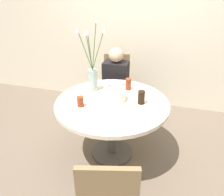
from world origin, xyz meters
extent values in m
plane|color=#6B5B4C|center=(0.00, 0.00, 0.00)|extent=(16.00, 16.00, 0.00)
cube|color=beige|center=(0.00, 1.39, 1.30)|extent=(8.00, 0.05, 2.60)
cylinder|color=beige|center=(0.00, 0.00, 0.68)|extent=(1.19, 1.19, 0.04)
cylinder|color=#4C4742|center=(0.00, 0.00, 0.35)|extent=(0.10, 0.10, 0.63)
cylinder|color=#4C4742|center=(0.00, 0.00, 0.01)|extent=(0.48, 0.48, 0.03)
cube|color=tan|center=(-0.19, 0.92, 0.41)|extent=(0.47, 0.47, 0.04)
cube|color=olive|center=(-0.23, 1.09, 0.66)|extent=(0.38, 0.11, 0.46)
cylinder|color=olive|center=(-0.33, 0.71, 0.19)|extent=(0.03, 0.03, 0.39)
cylinder|color=olive|center=(0.01, 0.79, 0.19)|extent=(0.03, 0.03, 0.39)
cylinder|color=olive|center=(-0.40, 1.05, 0.19)|extent=(0.03, 0.03, 0.39)
cylinder|color=olive|center=(-0.06, 1.12, 0.19)|extent=(0.03, 0.03, 0.39)
cube|color=olive|center=(0.28, -1.08, 0.66)|extent=(0.38, 0.13, 0.46)
cylinder|color=white|center=(0.01, 0.05, 0.75)|extent=(0.25, 0.25, 0.10)
cylinder|color=#E54C4C|center=(0.01, 0.05, 0.82)|extent=(0.01, 0.01, 0.04)
cylinder|color=#9EB2AD|center=(-0.28, 0.21, 0.82)|extent=(0.10, 0.10, 0.25)
cylinder|color=#4C7538|center=(-0.22, 0.23, 1.17)|extent=(0.14, 0.04, 0.44)
cone|color=beige|center=(-0.15, 0.24, 1.38)|extent=(0.06, 0.06, 0.06)
cylinder|color=#4C7538|center=(-0.25, 0.19, 1.21)|extent=(0.08, 0.04, 0.53)
cone|color=beige|center=(-0.21, 0.18, 1.48)|extent=(0.04, 0.04, 0.04)
cylinder|color=#4C7538|center=(-0.30, 0.18, 1.16)|extent=(0.04, 0.07, 0.42)
cone|color=beige|center=(-0.31, 0.14, 1.37)|extent=(0.05, 0.05, 0.06)
cylinder|color=#4C7538|center=(-0.29, 0.19, 1.16)|extent=(0.03, 0.06, 0.42)
cone|color=beige|center=(-0.30, 0.16, 1.37)|extent=(0.06, 0.06, 0.06)
cylinder|color=#4C7538|center=(-0.32, 0.13, 1.18)|extent=(0.08, 0.17, 0.46)
cone|color=beige|center=(-0.36, 0.05, 1.40)|extent=(0.05, 0.05, 0.06)
cylinder|color=white|center=(0.25, -0.29, 0.71)|extent=(0.20, 0.20, 0.01)
cylinder|color=maroon|center=(-0.28, -0.18, 0.75)|extent=(0.07, 0.07, 0.10)
cylinder|color=black|center=(0.30, 0.04, 0.77)|extent=(0.07, 0.07, 0.14)
cylinder|color=maroon|center=(0.10, 0.33, 0.77)|extent=(0.07, 0.07, 0.13)
cube|color=#383333|center=(-0.18, 0.84, 0.21)|extent=(0.31, 0.24, 0.43)
cube|color=black|center=(-0.18, 0.84, 0.64)|extent=(0.34, 0.24, 0.42)
sphere|color=#D1A889|center=(-0.18, 0.84, 0.95)|extent=(0.20, 0.20, 0.20)
camera|label=1|loc=(0.54, -1.93, 1.80)|focal=35.00mm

